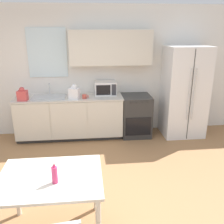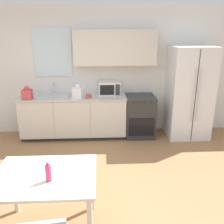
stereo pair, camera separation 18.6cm
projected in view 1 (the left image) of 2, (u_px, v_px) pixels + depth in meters
ground_plane at (82, 198)px, 3.47m from camera, size 12.00×12.00×0.00m
wall_back at (85, 68)px, 5.26m from camera, size 12.00×0.38×2.70m
kitchen_counter at (70, 117)px, 5.26m from camera, size 2.20×0.63×0.90m
oven_range at (136, 115)px, 5.40m from camera, size 0.61×0.64×0.88m
refrigerator at (184, 92)px, 5.29m from camera, size 0.85×0.75×1.90m
kitchen_sink at (49, 97)px, 5.08m from camera, size 0.68×0.42×0.26m
microwave at (105, 88)px, 5.24m from camera, size 0.45×0.34×0.28m
coffee_mug at (85, 96)px, 4.99m from camera, size 0.13×0.09×0.08m
grocery_bag_0 at (22, 95)px, 4.83m from camera, size 0.19×0.17×0.27m
grocery_bag_1 at (74, 92)px, 4.95m from camera, size 0.24×0.22×0.30m
dining_table at (51, 185)px, 2.67m from camera, size 1.09×0.84×0.76m
drink_bottle at (55, 174)px, 2.50m from camera, size 0.06×0.06×0.23m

